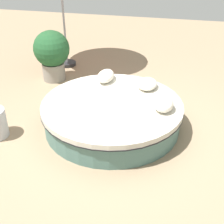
{
  "coord_description": "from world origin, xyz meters",
  "views": [
    {
      "loc": [
        -4.25,
        -1.01,
        2.9
      ],
      "look_at": [
        0.0,
        0.0,
        0.28
      ],
      "focal_mm": 47.75,
      "sensor_mm": 36.0,
      "label": 1
    }
  ],
  "objects_px": {
    "throw_pillow_0": "(164,104)",
    "throw_pillow_1": "(147,84)",
    "round_bed": "(112,114)",
    "throw_pillow_2": "(106,76)",
    "planter": "(52,53)"
  },
  "relations": [
    {
      "from": "throw_pillow_0",
      "to": "throw_pillow_1",
      "type": "bearing_deg",
      "value": 26.18
    },
    {
      "from": "round_bed",
      "to": "throw_pillow_0",
      "type": "xyz_separation_m",
      "value": [
        -0.03,
        -0.86,
        0.32
      ]
    },
    {
      "from": "throw_pillow_0",
      "to": "throw_pillow_2",
      "type": "relative_size",
      "value": 0.81
    },
    {
      "from": "planter",
      "to": "throw_pillow_1",
      "type": "bearing_deg",
      "value": -111.71
    },
    {
      "from": "throw_pillow_1",
      "to": "planter",
      "type": "height_order",
      "value": "planter"
    },
    {
      "from": "planter",
      "to": "throw_pillow_2",
      "type": "bearing_deg",
      "value": -118.26
    },
    {
      "from": "round_bed",
      "to": "throw_pillow_2",
      "type": "xyz_separation_m",
      "value": [
        0.82,
        0.32,
        0.32
      ]
    },
    {
      "from": "throw_pillow_0",
      "to": "round_bed",
      "type": "bearing_deg",
      "value": 87.7
    },
    {
      "from": "throw_pillow_0",
      "to": "planter",
      "type": "height_order",
      "value": "planter"
    },
    {
      "from": "throw_pillow_1",
      "to": "planter",
      "type": "bearing_deg",
      "value": 68.29
    },
    {
      "from": "throw_pillow_0",
      "to": "throw_pillow_1",
      "type": "distance_m",
      "value": 0.81
    },
    {
      "from": "round_bed",
      "to": "throw_pillow_2",
      "type": "relative_size",
      "value": 4.55
    },
    {
      "from": "round_bed",
      "to": "throw_pillow_1",
      "type": "relative_size",
      "value": 4.91
    },
    {
      "from": "throw_pillow_0",
      "to": "throw_pillow_2",
      "type": "height_order",
      "value": "throw_pillow_0"
    },
    {
      "from": "throw_pillow_1",
      "to": "throw_pillow_0",
      "type": "bearing_deg",
      "value": -153.82
    }
  ]
}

